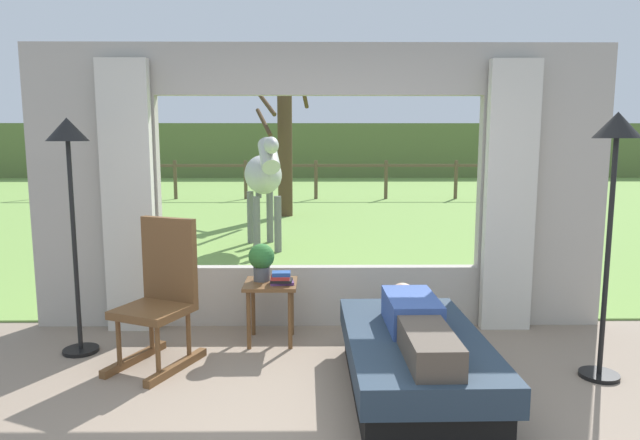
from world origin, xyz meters
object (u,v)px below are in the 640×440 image
at_px(recliner_sofa, 414,362).
at_px(potted_plant, 261,260).
at_px(pasture_tree, 284,149).
at_px(reclining_person, 417,322).
at_px(side_table, 271,293).
at_px(floor_lamp_left, 69,165).
at_px(book_stack, 281,278).
at_px(floor_lamp_right, 614,165).
at_px(horse, 264,176).
at_px(rocking_chair, 162,294).

xyz_separation_m(recliner_sofa, potted_plant, (-1.12, 1.06, 0.48)).
height_order(recliner_sofa, pasture_tree, pasture_tree).
distance_m(reclining_person, pasture_tree, 9.02).
relative_size(recliner_sofa, potted_plant, 5.36).
bearing_deg(side_table, floor_lamp_left, -171.63).
distance_m(potted_plant, book_stack, 0.25).
xyz_separation_m(reclining_person, floor_lamp_right, (1.40, 0.30, 1.01)).
relative_size(floor_lamp_right, pasture_tree, 0.60).
height_order(reclining_person, horse, horse).
distance_m(recliner_sofa, rocking_chair, 1.96).
bearing_deg(floor_lamp_left, recliner_sofa, -16.75).
bearing_deg(floor_lamp_right, potted_plant, 162.14).
bearing_deg(floor_lamp_left, horse, 75.34).
distance_m(recliner_sofa, floor_lamp_left, 2.99).
bearing_deg(book_stack, pasture_tree, 92.79).
bearing_deg(book_stack, side_table, 146.76).
bearing_deg(floor_lamp_left, book_stack, 5.76).
bearing_deg(floor_lamp_right, horse, 120.64).
bearing_deg(recliner_sofa, floor_lamp_right, 9.17).
relative_size(potted_plant, floor_lamp_right, 0.17).
bearing_deg(rocking_chair, horse, 109.09).
bearing_deg(potted_plant, floor_lamp_left, -168.88).
xyz_separation_m(rocking_chair, pasture_tree, (0.51, 8.25, 0.95)).
distance_m(floor_lamp_right, horse, 5.61).
height_order(potted_plant, floor_lamp_right, floor_lamp_right).
bearing_deg(pasture_tree, book_stack, -87.21).
distance_m(side_table, book_stack, 0.18).
bearing_deg(floor_lamp_left, rocking_chair, -16.06).
distance_m(recliner_sofa, floor_lamp_right, 1.94).
bearing_deg(recliner_sofa, pasture_tree, 97.72).
relative_size(side_table, pasture_tree, 0.16).
bearing_deg(rocking_chair, side_table, 52.62).
height_order(recliner_sofa, rocking_chair, rocking_chair).
relative_size(side_table, floor_lamp_right, 0.27).
xyz_separation_m(floor_lamp_left, floor_lamp_right, (3.98, -0.53, 0.02)).
distance_m(reclining_person, side_table, 1.49).
bearing_deg(horse, pasture_tree, -104.45).
relative_size(rocking_chair, side_table, 2.15).
distance_m(reclining_person, rocking_chair, 1.95).
relative_size(reclining_person, side_table, 2.75).
xyz_separation_m(book_stack, horse, (-0.50, 4.13, 0.59)).
xyz_separation_m(reclining_person, side_table, (-1.04, 1.05, -0.10)).
bearing_deg(floor_lamp_right, book_stack, 163.60).
relative_size(book_stack, floor_lamp_right, 0.11).
distance_m(potted_plant, floor_lamp_right, 2.78).
bearing_deg(book_stack, floor_lamp_right, -16.40).
distance_m(recliner_sofa, pasture_tree, 9.00).
distance_m(potted_plant, horse, 4.04).
height_order(floor_lamp_right, horse, floor_lamp_right).
height_order(side_table, floor_lamp_right, floor_lamp_right).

